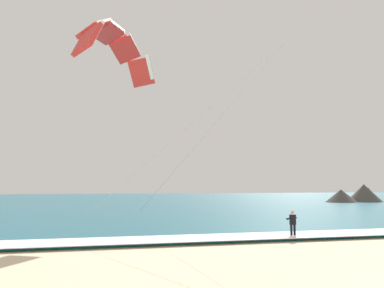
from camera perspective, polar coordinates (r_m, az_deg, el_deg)
sea at (r=82.88m, az=-6.65°, el=-7.69°), size 200.00×120.00×0.20m
surf_foam at (r=25.97m, az=12.47°, el=-12.05°), size 200.00×3.07×0.04m
surfboard at (r=25.92m, az=13.66°, el=-12.47°), size 0.57×1.43×0.09m
kitesurfer at (r=25.84m, az=13.60°, el=-10.46°), size 0.55×0.55×1.69m
kite_primary at (r=30.87m, az=-10.63°, el=13.12°), size 13.00×10.14×13.34m
headland_right at (r=78.80m, az=21.74°, el=-6.45°), size 11.36×6.95×3.30m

